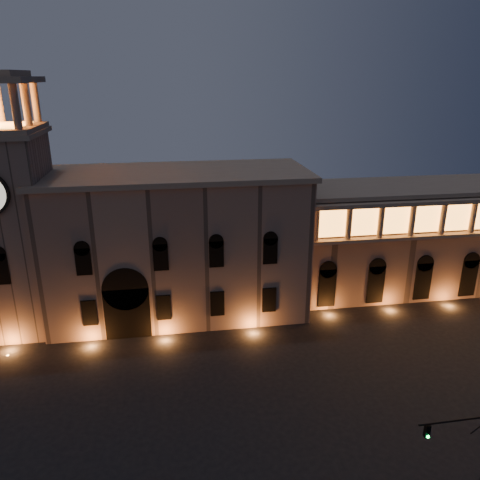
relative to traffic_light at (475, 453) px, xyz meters
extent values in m
plane|color=black|center=(-16.47, 9.43, -4.10)|extent=(160.00, 160.00, 0.00)
cube|color=#856857|center=(-18.47, 31.43, 4.40)|extent=(30.00, 12.00, 17.00)
cube|color=gray|center=(-18.47, 31.43, 13.20)|extent=(30.80, 12.80, 0.60)
cube|color=black|center=(-24.47, 26.03, -1.10)|extent=(5.00, 1.40, 6.00)
cylinder|color=black|center=(-24.47, 26.03, 1.90)|extent=(5.00, 1.40, 5.00)
cube|color=orange|center=(-24.47, 25.83, -1.30)|extent=(4.20, 0.20, 5.00)
cube|color=#856857|center=(-36.97, 30.43, 6.90)|extent=(9.00, 9.00, 22.00)
cylinder|color=gray|center=(-33.17, 26.63, 21.00)|extent=(0.76, 0.76, 4.20)
cylinder|color=gray|center=(-33.17, 34.23, 21.00)|extent=(0.76, 0.76, 4.20)
cylinder|color=gray|center=(-33.17, 30.43, 21.00)|extent=(0.76, 0.76, 4.20)
cube|color=#806352|center=(15.53, 33.43, 2.90)|extent=(40.00, 10.00, 14.00)
cube|color=gray|center=(15.53, 33.43, 10.15)|extent=(40.60, 10.60, 0.50)
cube|color=gray|center=(15.53, 27.93, 5.20)|extent=(40.00, 1.20, 0.40)
cube|color=gray|center=(15.53, 27.93, 9.50)|extent=(40.00, 1.40, 0.50)
cube|color=orange|center=(15.53, 28.48, 7.40)|extent=(38.00, 0.15, 3.60)
cylinder|color=gray|center=(-2.47, 27.93, 7.40)|extent=(0.70, 0.70, 4.00)
cylinder|color=gray|center=(1.53, 27.93, 7.40)|extent=(0.70, 0.70, 4.00)
cylinder|color=gray|center=(5.53, 27.93, 7.40)|extent=(0.70, 0.70, 4.00)
cylinder|color=gray|center=(9.53, 27.93, 7.40)|extent=(0.70, 0.70, 4.00)
cylinder|color=gray|center=(13.53, 27.93, 7.40)|extent=(0.70, 0.70, 4.00)
cylinder|color=gray|center=(17.53, 27.93, 7.40)|extent=(0.70, 0.70, 4.00)
cylinder|color=black|center=(-1.74, -0.01, 2.90)|extent=(5.39, 0.18, 0.13)
cube|color=black|center=(-3.78, -0.03, 2.37)|extent=(0.33, 0.30, 0.92)
cylinder|color=#0CE53F|center=(-3.78, -0.20, 2.06)|extent=(0.19, 0.09, 0.19)
camera|label=1|loc=(-19.35, -21.94, 23.79)|focal=35.00mm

